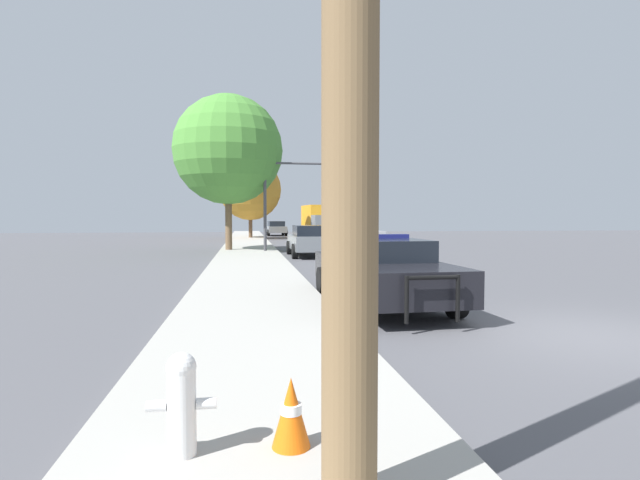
{
  "coord_description": "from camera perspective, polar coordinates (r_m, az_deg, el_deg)",
  "views": [
    {
      "loc": [
        -5.26,
        -7.0,
        1.86
      ],
      "look_at": [
        -2.17,
        13.62,
        0.89
      ],
      "focal_mm": 28.0,
      "sensor_mm": 36.0,
      "label": 1
    }
  ],
  "objects": [
    {
      "name": "car_background_distant",
      "position": [
        49.88,
        -5.05,
        1.37
      ],
      "size": [
        2.13,
        4.15,
        1.44
      ],
      "rotation": [
        0.0,
        0.0,
        0.05
      ],
      "color": "slate",
      "rests_on": "ground_plane"
    },
    {
      "name": "tree_sidewalk_mid",
      "position": [
        27.03,
        -10.47,
        10.09
      ],
      "size": [
        5.74,
        5.74,
        8.13
      ],
      "color": "brown",
      "rests_on": "sidewalk_left"
    },
    {
      "name": "police_car",
      "position": [
        10.71,
        6.88,
        -3.31
      ],
      "size": [
        2.25,
        5.4,
        1.49
      ],
      "rotation": [
        0.0,
        0.0,
        3.18
      ],
      "color": "black",
      "rests_on": "ground_plane"
    },
    {
      "name": "car_background_oncoming",
      "position": [
        31.66,
        4.85,
        0.66
      ],
      "size": [
        2.13,
        4.1,
        1.44
      ],
      "rotation": [
        0.0,
        0.0,
        3.21
      ],
      "color": "#B7B7BC",
      "rests_on": "ground_plane"
    },
    {
      "name": "sidewalk_left",
      "position": [
        7.23,
        -7.12,
        -11.75
      ],
      "size": [
        3.0,
        110.0,
        0.13
      ],
      "color": "#A3A099",
      "rests_on": "ground_plane"
    },
    {
      "name": "traffic_light",
      "position": [
        25.74,
        -2.63,
        6.16
      ],
      "size": [
        3.96,
        0.35,
        4.62
      ],
      "color": "#424247",
      "rests_on": "sidewalk_left"
    },
    {
      "name": "car_background_midblock",
      "position": [
        23.55,
        -1.05,
        0.01
      ],
      "size": [
        2.05,
        4.44,
        1.46
      ],
      "rotation": [
        0.0,
        0.0,
        0.0
      ],
      "color": "slate",
      "rests_on": "ground_plane"
    },
    {
      "name": "traffic_cone",
      "position": [
        3.96,
        -3.33,
        -19.03
      ],
      "size": [
        0.29,
        0.29,
        0.53
      ],
      "color": "orange",
      "rests_on": "sidewalk_left"
    },
    {
      "name": "tree_sidewalk_far",
      "position": [
        42.44,
        -7.97,
        5.75
      ],
      "size": [
        5.17,
        5.17,
        6.63
      ],
      "color": "brown",
      "rests_on": "sidewalk_left"
    },
    {
      "name": "fire_hydrant",
      "position": [
        3.92,
        -15.53,
        -17.26
      ],
      "size": [
        0.49,
        0.22,
        0.75
      ],
      "color": "white",
      "rests_on": "sidewalk_left"
    },
    {
      "name": "ground_plane",
      "position": [
        8.95,
        28.17,
        -9.66
      ],
      "size": [
        110.0,
        110.0,
        0.0
      ],
      "primitive_type": "plane",
      "color": "#4F4F54"
    },
    {
      "name": "box_truck",
      "position": [
        45.47,
        -0.11,
        2.28
      ],
      "size": [
        2.77,
        6.73,
        2.93
      ],
      "rotation": [
        0.0,
        0.0,
        3.21
      ],
      "color": "slate",
      "rests_on": "ground_plane"
    }
  ]
}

